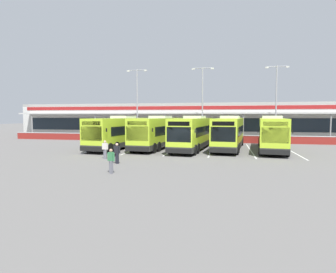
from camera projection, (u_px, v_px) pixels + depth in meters
The scene contains 20 objects.
ground_plane at pixel (186, 156), 26.48m from camera, with size 200.00×200.00×0.00m, color #605E5B.
terminal_building at pixel (207, 120), 52.54m from camera, with size 70.00×13.00×6.00m.
red_barrier_wall at pixel (200, 138), 40.60m from camera, with size 60.00×0.40×1.10m.
coach_bus_leftmost at pixel (120, 133), 33.22m from camera, with size 3.94×12.34×3.78m.
coach_bus_left_centre at pixel (158, 133), 33.20m from camera, with size 3.94×12.34×3.78m.
coach_bus_centre at pixel (193, 134), 31.69m from camera, with size 3.94×12.34×3.78m.
coach_bus_right_centre at pixel (229, 133), 32.06m from camera, with size 3.94×12.34×3.78m.
coach_bus_rightmost at pixel (272, 134), 30.75m from camera, with size 3.94×12.34×3.78m.
bay_stripe_far_west at pixel (108, 147), 34.47m from camera, with size 0.14×13.00×0.01m, color silver.
bay_stripe_west at pixel (141, 148), 33.62m from camera, with size 0.14×13.00×0.01m, color silver.
bay_stripe_mid_west at pixel (175, 148), 32.77m from camera, with size 0.14×13.00×0.01m, color silver.
bay_stripe_centre at pixel (212, 149), 31.92m from camera, with size 0.14×13.00×0.01m, color silver.
bay_stripe_mid_east at pixel (251, 150), 31.06m from camera, with size 0.14×13.00×0.01m, color silver.
bay_stripe_east at pixel (291, 151), 30.21m from camera, with size 0.14×13.00×0.01m, color silver.
pedestrian_with_handbag at pixel (117, 153), 22.31m from camera, with size 0.63×0.37×1.62m.
pedestrian_in_dark_coat at pixel (111, 160), 18.47m from camera, with size 0.54×0.38×1.62m.
pedestrian_near_bin at pixel (105, 149), 24.80m from camera, with size 0.53×0.30×1.62m.
lamp_post_west at pixel (137, 100), 44.20m from camera, with size 3.24×0.28×11.00m.
lamp_post_centre at pixel (202, 99), 42.30m from camera, with size 3.24×0.28×11.00m.
lamp_post_east at pixel (276, 98), 40.94m from camera, with size 3.24×0.28×11.00m.
Camera 1 is at (3.70, -26.07, 3.76)m, focal length 30.28 mm.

